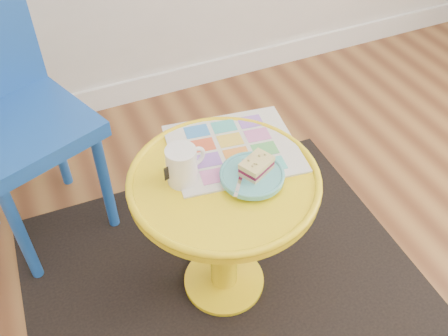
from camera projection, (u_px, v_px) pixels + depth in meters
name	position (u px, v px, depth m)	size (l,w,h in m)	color
rug	(224.00, 282.00, 1.72)	(1.30, 1.10, 0.01)	black
side_table	(224.00, 213.00, 1.47)	(0.53, 0.53, 0.51)	yellow
chair	(4.00, 104.00, 1.58)	(0.52, 0.52, 0.92)	#1B50AF
newspaper	(233.00, 148.00, 1.46)	(0.37, 0.31, 0.01)	silver
mug	(182.00, 164.00, 1.33)	(0.12, 0.08, 0.11)	white
plate	(252.00, 176.00, 1.35)	(0.18, 0.18, 0.02)	#57B4B8
cake_slice	(257.00, 166.00, 1.34)	(0.11, 0.09, 0.04)	#D3BC8C
fork	(241.00, 176.00, 1.34)	(0.10, 0.12, 0.00)	silver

